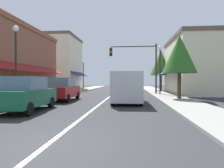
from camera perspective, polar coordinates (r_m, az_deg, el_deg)
ground_plane at (r=22.52m, az=0.13°, el=-2.94°), size 80.00×80.00×0.00m
sidewalk_left at (r=23.66m, az=-13.27°, el=-2.63°), size 2.60×56.00×0.12m
sidewalk_right at (r=22.69m, az=14.12°, el=-2.79°), size 2.60×56.00×0.12m
lane_center_stripe at (r=22.52m, az=0.13°, el=-2.93°), size 0.14×52.00×0.01m
storefront_left_block at (r=19.72m, az=-28.30°, el=5.70°), size 5.40×14.20×6.42m
storefront_right_block at (r=25.41m, az=21.35°, el=4.84°), size 5.76×10.20×6.54m
storefront_far_left at (r=34.25m, az=-13.18°, el=5.68°), size 5.31×8.20×8.66m
parked_car_nearest_left at (r=11.19m, az=-23.00°, el=-2.62°), size 1.88×4.15×1.77m
parked_car_second_left at (r=16.06m, az=-13.66°, el=-1.46°), size 1.80×4.11×1.77m
van_in_lane at (r=14.30m, az=4.14°, el=-0.67°), size 2.08×5.22×2.12m
traffic_signal_mast_arm at (r=22.80m, az=7.73°, el=6.73°), size 5.23×0.50×5.58m
street_lamp_left_near at (r=13.78m, az=-25.42°, el=8.09°), size 0.36×0.36×4.90m
street_lamp_right_mid at (r=21.63m, az=13.36°, el=5.92°), size 0.36×0.36×5.12m
street_lamp_left_far at (r=29.88m, az=-8.07°, el=3.74°), size 0.36×0.36×4.35m
tree_right_near at (r=17.31m, az=18.42°, el=7.91°), size 2.76×2.76×5.20m
tree_right_far at (r=30.21m, az=13.59°, el=5.77°), size 3.24×3.24×5.86m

